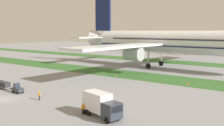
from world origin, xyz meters
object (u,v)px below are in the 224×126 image
(baggage_tug, at_px, (18,89))
(ground_crew_marshaller, at_px, (39,95))
(ground_crew_loader, at_px, (83,108))
(taxiway_marker_3, at_px, (116,76))
(cargo_dolly_lead, at_px, (6,85))
(catering_truck, at_px, (101,104))
(taxiway_marker_2, at_px, (76,72))
(taxiway_marker_1, at_px, (188,83))
(taxiway_marker_0, at_px, (78,73))
(airliner, at_px, (162,41))

(baggage_tug, distance_m, ground_crew_marshaller, 8.08)
(ground_crew_loader, bearing_deg, taxiway_marker_3, 112.28)
(cargo_dolly_lead, height_order, catering_truck, catering_truck)
(cargo_dolly_lead, xyz_separation_m, taxiway_marker_2, (-3.46, 25.32, -0.68))
(taxiway_marker_1, relative_size, taxiway_marker_3, 1.19)
(ground_crew_marshaller, bearing_deg, baggage_tug, -157.30)
(baggage_tug, distance_m, ground_crew_loader, 20.22)
(catering_truck, bearing_deg, taxiway_marker_3, -134.63)
(ground_crew_loader, relative_size, taxiway_marker_0, 3.33)
(baggage_tug, bearing_deg, taxiway_marker_3, 174.06)
(cargo_dolly_lead, distance_m, taxiway_marker_2, 25.57)
(ground_crew_loader, distance_m, taxiway_marker_0, 37.68)
(taxiway_marker_0, relative_size, taxiway_marker_1, 0.95)
(taxiway_marker_0, bearing_deg, taxiway_marker_3, 14.38)
(ground_crew_loader, bearing_deg, taxiway_marker_1, 76.37)
(ground_crew_marshaller, distance_m, ground_crew_loader, 12.15)
(airliner, relative_size, taxiway_marker_0, 152.00)
(catering_truck, bearing_deg, taxiway_marker_0, -117.66)
(airliner, bearing_deg, taxiway_marker_0, -24.44)
(ground_crew_marshaller, distance_m, taxiway_marker_3, 28.39)
(taxiway_marker_0, xyz_separation_m, taxiway_marker_2, (-1.89, 1.34, -0.02))
(cargo_dolly_lead, bearing_deg, ground_crew_loader, 88.67)
(catering_truck, bearing_deg, taxiway_marker_1, -170.15)
(ground_crew_marshaller, height_order, taxiway_marker_1, ground_crew_marshaller)
(airliner, xyz_separation_m, baggage_tug, (-7.54, -50.88, -8.22))
(airliner, xyz_separation_m, taxiway_marker_3, (-2.43, -23.49, -8.81))
(baggage_tug, height_order, taxiway_marker_3, baggage_tug)
(taxiway_marker_1, bearing_deg, ground_crew_marshaller, -119.95)
(baggage_tug, xyz_separation_m, taxiway_marker_3, (5.11, 27.39, -0.58))
(taxiway_marker_3, bearing_deg, ground_crew_loader, -63.14)
(ground_crew_marshaller, xyz_separation_m, taxiway_marker_1, (16.98, 29.47, -0.67))
(cargo_dolly_lead, distance_m, ground_crew_marshaller, 13.10)
(cargo_dolly_lead, bearing_deg, taxiway_marker_2, -167.59)
(catering_truck, distance_m, taxiway_marker_0, 39.45)
(ground_crew_marshaller, relative_size, taxiway_marker_2, 3.57)
(baggage_tug, xyz_separation_m, catering_truck, (23.11, -1.53, 1.14))
(ground_crew_marshaller, relative_size, taxiway_marker_3, 3.76)
(ground_crew_loader, bearing_deg, cargo_dolly_lead, 169.46)
(taxiway_marker_1, bearing_deg, baggage_tug, -131.15)
(ground_crew_loader, height_order, taxiway_marker_1, ground_crew_loader)
(baggage_tug, bearing_deg, catering_truck, 90.83)
(taxiway_marker_2, bearing_deg, taxiway_marker_1, 4.95)
(taxiway_marker_1, distance_m, taxiway_marker_3, 19.94)
(cargo_dolly_lead, xyz_separation_m, ground_crew_loader, (25.11, -2.62, 0.03))
(baggage_tug, xyz_separation_m, taxiway_marker_0, (-6.58, 24.39, -0.55))
(baggage_tug, relative_size, catering_truck, 0.37)
(airliner, bearing_deg, ground_crew_loader, 16.93)
(catering_truck, bearing_deg, baggage_tug, -80.33)
(ground_crew_loader, bearing_deg, taxiway_marker_0, 130.51)
(catering_truck, distance_m, taxiway_marker_1, 30.26)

